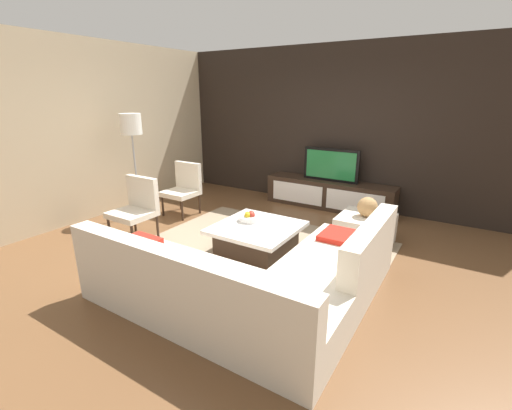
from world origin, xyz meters
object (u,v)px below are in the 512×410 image
object	(u,v)px
sectional_couch	(257,281)
coffee_table	(257,239)
fruit_bowl	(249,217)
media_console	(329,194)
floor_lamp	(131,130)
accent_chair_near	(137,205)
accent_chair_far	(184,186)
decorative_ball	(367,207)
ottoman	(365,230)
television	(331,165)

from	to	relation	value
sectional_couch	coffee_table	bearing A→B (deg)	121.84
fruit_bowl	media_console	bearing A→B (deg)	82.79
sectional_couch	floor_lamp	xyz separation A→B (m)	(-3.04, 1.17, 1.16)
coffee_table	fruit_bowl	xyz separation A→B (m)	(-0.18, 0.10, 0.23)
accent_chair_near	accent_chair_far	distance (m)	1.16
accent_chair_near	decorative_ball	bearing A→B (deg)	35.70
media_console	floor_lamp	bearing A→B (deg)	-139.76
accent_chair_near	coffee_table	bearing A→B (deg)	22.43
fruit_bowl	accent_chair_far	world-z (taller)	accent_chair_far
ottoman	decorative_ball	distance (m)	0.33
television	accent_chair_near	distance (m)	3.30
media_console	decorative_ball	distance (m)	1.63
coffee_table	accent_chair_near	bearing A→B (deg)	-165.53
sectional_couch	ottoman	world-z (taller)	sectional_couch
floor_lamp	accent_chair_far	size ratio (longest dim) A/B	1.94
media_console	decorative_ball	bearing A→B (deg)	-51.61
coffee_table	media_console	bearing A→B (deg)	87.51
coffee_table	decorative_ball	bearing A→B (deg)	43.33
sectional_couch	media_console	bearing A→B (deg)	99.00
media_console	fruit_bowl	xyz separation A→B (m)	(-0.28, -2.20, 0.18)
floor_lamp	accent_chair_near	bearing A→B (deg)	-40.60
accent_chair_near	sectional_couch	bearing A→B (deg)	-5.54
television	accent_chair_near	size ratio (longest dim) A/B	1.14
floor_lamp	ottoman	world-z (taller)	floor_lamp
media_console	ottoman	distance (m)	1.61
fruit_bowl	decorative_ball	distance (m)	1.59
media_console	accent_chair_far	size ratio (longest dim) A/B	2.64
sectional_couch	accent_chair_far	distance (m)	3.05
floor_lamp	fruit_bowl	bearing A→B (deg)	-1.63
coffee_table	decorative_ball	xyz separation A→B (m)	(1.10, 1.04, 0.33)
television	accent_chair_near	xyz separation A→B (m)	(-1.81, -2.74, -0.30)
television	sectional_couch	xyz separation A→B (m)	(0.52, -3.30, -0.52)
television	sectional_couch	bearing A→B (deg)	-81.00
accent_chair_far	coffee_table	bearing A→B (deg)	-22.28
coffee_table	fruit_bowl	distance (m)	0.31
sectional_couch	accent_chair_far	xyz separation A→B (m)	(-2.52, 1.71, 0.22)
television	accent_chair_far	world-z (taller)	television
sectional_couch	coffee_table	distance (m)	1.18
sectional_couch	accent_chair_near	size ratio (longest dim) A/B	2.90
floor_lamp	fruit_bowl	size ratio (longest dim) A/B	6.02
ottoman	accent_chair_near	bearing A→B (deg)	-152.26
accent_chair_near	fruit_bowl	distance (m)	1.63
accent_chair_far	sectional_couch	bearing A→B (deg)	-36.05
ottoman	fruit_bowl	size ratio (longest dim) A/B	2.50
floor_lamp	fruit_bowl	world-z (taller)	floor_lamp
media_console	floor_lamp	size ratio (longest dim) A/B	1.36
coffee_table	fruit_bowl	world-z (taller)	fruit_bowl
sectional_couch	ottoman	distance (m)	2.09
ottoman	accent_chair_far	bearing A→B (deg)	-173.64
media_console	decorative_ball	world-z (taller)	decorative_ball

